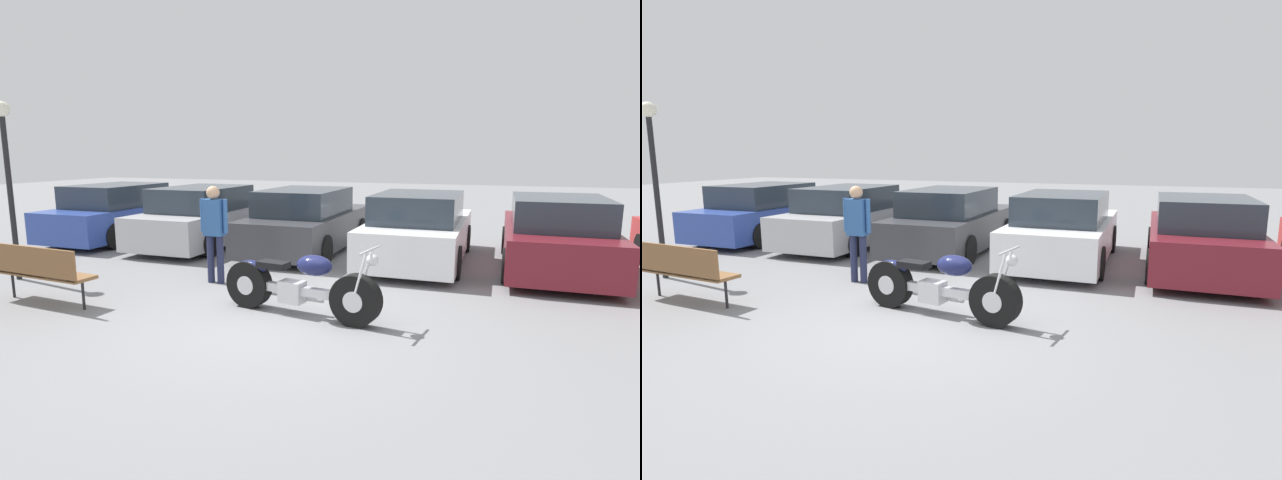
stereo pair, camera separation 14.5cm
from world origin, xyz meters
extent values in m
plane|color=slate|center=(0.00, 0.00, 0.00)|extent=(60.00, 60.00, 0.00)
cylinder|color=black|center=(1.03, 0.29, 0.34)|extent=(0.71, 0.30, 0.68)
cylinder|color=silver|center=(1.03, 0.29, 0.34)|extent=(0.30, 0.26, 0.27)
cylinder|color=black|center=(-0.64, 0.55, 0.34)|extent=(0.71, 0.30, 0.68)
cylinder|color=silver|center=(-0.64, 0.55, 0.34)|extent=(0.30, 0.26, 0.27)
cube|color=silver|center=(0.20, 0.42, 0.36)|extent=(1.29, 0.30, 0.12)
cube|color=silver|center=(0.08, 0.44, 0.32)|extent=(0.37, 0.29, 0.30)
ellipsoid|color=#191E4C|center=(0.43, 0.38, 0.73)|extent=(0.56, 0.41, 0.28)
cube|color=black|center=(-0.22, 0.48, 0.67)|extent=(0.47, 0.30, 0.09)
ellipsoid|color=#191E4C|center=(-0.59, 0.54, 0.60)|extent=(0.50, 0.27, 0.20)
cylinder|color=silver|center=(1.11, 0.19, 0.68)|extent=(0.22, 0.07, 0.68)
cylinder|color=silver|center=(1.13, 0.37, 0.68)|extent=(0.22, 0.07, 0.68)
cylinder|color=silver|center=(1.21, 0.27, 1.01)|extent=(0.13, 0.62, 0.03)
sphere|color=silver|center=(1.25, 0.26, 0.89)|extent=(0.15, 0.15, 0.15)
cylinder|color=silver|center=(-0.13, 0.61, 0.22)|extent=(1.29, 0.27, 0.08)
cube|color=#2D479E|center=(-6.50, 4.74, 0.50)|extent=(1.80, 4.33, 0.73)
cube|color=#28333D|center=(-6.50, 4.48, 1.14)|extent=(1.58, 2.25, 0.55)
cylinder|color=black|center=(-7.34, 6.08, 0.30)|extent=(0.20, 0.61, 0.61)
cylinder|color=black|center=(-5.66, 6.08, 0.30)|extent=(0.20, 0.61, 0.61)
cylinder|color=black|center=(-7.34, 3.40, 0.30)|extent=(0.20, 0.61, 0.61)
cylinder|color=black|center=(-5.66, 3.40, 0.30)|extent=(0.20, 0.61, 0.61)
cube|color=#BCBCC1|center=(-3.94, 4.72, 0.50)|extent=(1.80, 4.33, 0.73)
cube|color=#28333D|center=(-3.94, 4.46, 1.14)|extent=(1.58, 2.25, 0.55)
cylinder|color=black|center=(-4.78, 6.06, 0.30)|extent=(0.20, 0.61, 0.61)
cylinder|color=black|center=(-3.10, 6.06, 0.30)|extent=(0.20, 0.61, 0.61)
cylinder|color=black|center=(-4.78, 3.38, 0.30)|extent=(0.20, 0.61, 0.61)
cylinder|color=black|center=(-3.10, 3.38, 0.30)|extent=(0.20, 0.61, 0.61)
cube|color=#3D3D42|center=(-1.38, 4.85, 0.50)|extent=(1.80, 4.33, 0.73)
cube|color=#28333D|center=(-1.38, 4.59, 1.14)|extent=(1.58, 2.25, 0.55)
cylinder|color=black|center=(-2.22, 6.19, 0.30)|extent=(0.20, 0.61, 0.61)
cylinder|color=black|center=(-0.54, 6.19, 0.30)|extent=(0.20, 0.61, 0.61)
cylinder|color=black|center=(-2.22, 3.50, 0.30)|extent=(0.20, 0.61, 0.61)
cylinder|color=black|center=(-0.54, 3.50, 0.30)|extent=(0.20, 0.61, 0.61)
cube|color=white|center=(1.19, 4.54, 0.50)|extent=(1.80, 4.33, 0.73)
cube|color=#28333D|center=(1.19, 4.28, 1.14)|extent=(1.58, 2.25, 0.55)
cylinder|color=black|center=(0.35, 5.88, 0.30)|extent=(0.20, 0.61, 0.61)
cylinder|color=black|center=(2.03, 5.88, 0.30)|extent=(0.20, 0.61, 0.61)
cylinder|color=black|center=(0.35, 3.20, 0.30)|extent=(0.20, 0.61, 0.61)
cylinder|color=black|center=(2.03, 3.20, 0.30)|extent=(0.20, 0.61, 0.61)
cube|color=maroon|center=(3.75, 4.60, 0.50)|extent=(1.80, 4.33, 0.73)
cube|color=#28333D|center=(3.75, 4.34, 1.14)|extent=(1.58, 2.25, 0.55)
cylinder|color=black|center=(2.91, 5.94, 0.30)|extent=(0.20, 0.61, 0.61)
cylinder|color=black|center=(4.59, 5.94, 0.30)|extent=(0.20, 0.61, 0.61)
cylinder|color=black|center=(2.91, 3.26, 0.30)|extent=(0.20, 0.61, 0.61)
cylinder|color=black|center=(4.59, 3.26, 0.30)|extent=(0.20, 0.61, 0.61)
cube|color=brown|center=(-3.56, -0.32, 0.45)|extent=(1.73, 0.53, 0.05)
cube|color=brown|center=(-3.57, -0.50, 0.67)|extent=(1.71, 0.17, 0.44)
cylinder|color=black|center=(-4.31, -0.27, 0.23)|extent=(0.04, 0.04, 0.45)
cylinder|color=black|center=(-2.81, -0.38, 0.23)|extent=(0.04, 0.04, 0.45)
cylinder|color=black|center=(-5.25, 0.59, 1.42)|extent=(0.09, 0.09, 2.84)
sphere|color=white|center=(-5.25, 0.59, 2.94)|extent=(0.26, 0.26, 0.26)
cylinder|color=#232847|center=(-1.92, 1.57, 0.41)|extent=(0.12, 0.12, 0.83)
cylinder|color=#232847|center=(-1.73, 1.57, 0.41)|extent=(0.12, 0.12, 0.83)
cube|color=#2D5999|center=(-1.82, 1.57, 1.14)|extent=(0.34, 0.20, 0.62)
cylinder|color=#2D5999|center=(-2.04, 1.57, 1.17)|extent=(0.08, 0.08, 0.57)
cylinder|color=#2D5999|center=(-1.60, 1.57, 1.17)|extent=(0.08, 0.08, 0.57)
sphere|color=tan|center=(-1.82, 1.57, 1.56)|extent=(0.22, 0.22, 0.22)
camera|label=1|loc=(2.70, -5.69, 2.23)|focal=28.00mm
camera|label=2|loc=(2.83, -5.64, 2.23)|focal=28.00mm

